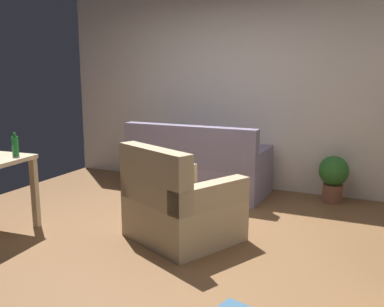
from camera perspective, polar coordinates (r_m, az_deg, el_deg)
name	(u,v)px	position (r m, az deg, el deg)	size (l,w,h in m)	color
ground_plane	(161,239)	(4.28, -4.08, -11.11)	(5.20, 4.40, 0.02)	brown
wall_rear	(237,88)	(5.99, 5.98, 8.57)	(5.20, 0.10, 2.70)	silver
couch	(198,170)	(5.68, 0.75, -2.14)	(1.75, 0.84, 0.92)	gray
potted_plant	(333,176)	(5.55, 18.07, -2.77)	(0.36, 0.36, 0.57)	brown
armchair	(179,207)	(4.13, -1.69, -7.02)	(1.17, 1.14, 0.92)	tan
bottle_green	(15,146)	(4.59, -22.18, 0.94)	(0.06, 0.06, 0.23)	#1E722D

